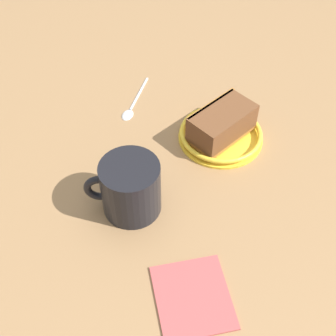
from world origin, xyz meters
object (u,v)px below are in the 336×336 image
(small_plate, at_px, (223,135))
(tea_mug, at_px, (130,188))
(teaspoon, at_px, (131,106))
(folded_napkin, at_px, (193,297))
(cake_slice, at_px, (224,123))

(small_plate, xyz_separation_m, tea_mug, (0.18, -0.11, 0.04))
(teaspoon, relative_size, folded_napkin, 1.20)
(folded_napkin, bearing_deg, small_plate, -177.27)
(cake_slice, height_order, folded_napkin, cake_slice)
(cake_slice, height_order, tea_mug, tea_mug)
(small_plate, xyz_separation_m, teaspoon, (-0.04, -0.18, -0.01))
(small_plate, distance_m, tea_mug, 0.21)
(tea_mug, bearing_deg, small_plate, 148.79)
(small_plate, distance_m, cake_slice, 0.03)
(cake_slice, relative_size, folded_napkin, 1.23)
(teaspoon, distance_m, folded_napkin, 0.39)
(small_plate, relative_size, tea_mug, 1.30)
(tea_mug, bearing_deg, cake_slice, 149.53)
(small_plate, distance_m, folded_napkin, 0.30)
(cake_slice, height_order, teaspoon, cake_slice)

